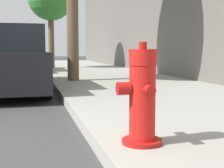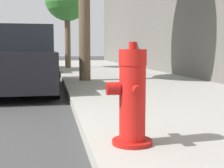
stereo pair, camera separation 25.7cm
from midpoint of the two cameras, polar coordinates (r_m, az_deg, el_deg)
name	(u,v)px [view 1 (the left image)]	position (r m, az deg, el deg)	size (l,w,h in m)	color
fire_hydrant	(142,98)	(2.56, 2.61, -2.62)	(0.38, 0.39, 0.84)	#A91511
parked_car_near	(5,62)	(7.01, -19.98, 3.89)	(1.74, 3.86, 1.38)	black
parked_car_mid	(13,57)	(12.41, -18.16, 4.76)	(1.83, 4.54, 1.32)	silver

